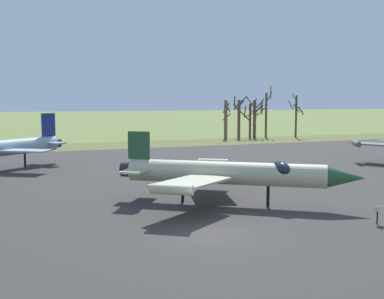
{
  "coord_description": "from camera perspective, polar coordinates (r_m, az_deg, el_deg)",
  "views": [
    {
      "loc": [
        -9.46,
        -21.52,
        6.98
      ],
      "look_at": [
        5.65,
        16.99,
        2.62
      ],
      "focal_mm": 43.09,
      "sensor_mm": 36.0,
      "label": 1
    }
  ],
  "objects": [
    {
      "name": "bare_tree_left_of_center",
      "position": [
        85.68,
        5.85,
        4.14
      ],
      "size": [
        3.06,
        3.53,
        7.88
      ],
      "color": "brown",
      "rests_on": "ground"
    },
    {
      "name": "jet_fighter_rear_center",
      "position": [
        30.89,
        4.8,
        -2.89
      ],
      "size": [
        14.5,
        12.63,
        4.89
      ],
      "color": "#B7B293",
      "rests_on": "ground"
    },
    {
      "name": "info_placard_rear_center",
      "position": [
        28.24,
        21.98,
        -7.26
      ],
      "size": [
        0.52,
        0.35,
        1.13
      ],
      "color": "black",
      "rests_on": "ground"
    },
    {
      "name": "bare_tree_right_of_center",
      "position": [
        87.01,
        7.85,
        3.95
      ],
      "size": [
        2.27,
        3.34,
        7.18
      ],
      "color": "brown",
      "rests_on": "ground"
    },
    {
      "name": "ground_plane",
      "position": [
        24.52,
        2.25,
        -10.54
      ],
      "size": [
        600.0,
        600.0,
        0.0
      ],
      "primitive_type": "plane",
      "color": "olive"
    },
    {
      "name": "bare_tree_far_left",
      "position": [
        84.52,
        4.21,
        3.84
      ],
      "size": [
        1.74,
        1.9,
        7.12
      ],
      "color": "brown",
      "rests_on": "ground"
    },
    {
      "name": "grass_verge_strip",
      "position": [
        72.39,
        -13.81,
        0.33
      ],
      "size": [
        162.39,
        12.0,
        0.06
      ],
      "primitive_type": "cube",
      "color": "brown",
      "rests_on": "ground"
    },
    {
      "name": "asphalt_apron",
      "position": [
        39.76,
        -7.34,
        -4.11
      ],
      "size": [
        102.39,
        54.89,
        0.05
      ],
      "primitive_type": "cube",
      "color": "#383533",
      "rests_on": "ground"
    },
    {
      "name": "bare_tree_backdrop_extra",
      "position": [
        89.26,
        12.77,
        4.25
      ],
      "size": [
        2.89,
        2.88,
        8.38
      ],
      "color": "#42382D",
      "rests_on": "ground"
    },
    {
      "name": "bare_tree_center",
      "position": [
        86.78,
        7.18,
        3.91
      ],
      "size": [
        3.13,
        2.85,
        8.04
      ],
      "color": "#42382D",
      "rests_on": "ground"
    },
    {
      "name": "bare_tree_far_right",
      "position": [
        89.3,
        9.09,
        4.55
      ],
      "size": [
        3.0,
        3.02,
        9.82
      ],
      "color": "brown",
      "rests_on": "ground"
    }
  ]
}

